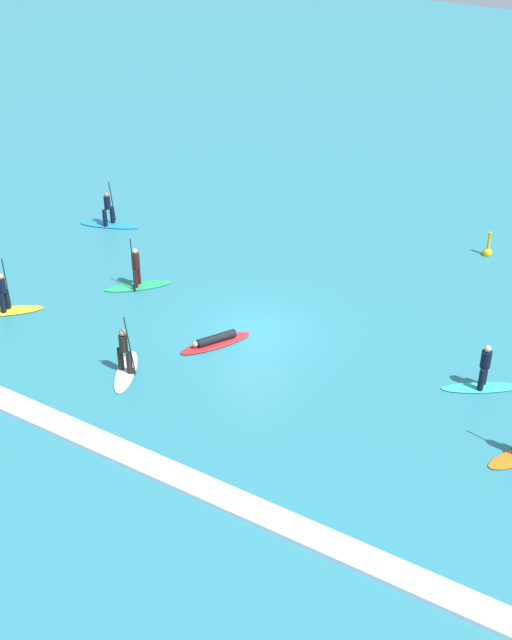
# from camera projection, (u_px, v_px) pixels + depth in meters

# --- Properties ---
(ground_plane) EXTENTS (120.00, 120.00, 0.00)m
(ground_plane) POSITION_uv_depth(u_px,v_px,m) (256.00, 331.00, 32.04)
(ground_plane) COLOR teal
(ground_plane) RESTS_ON ground
(surfer_on_yellow_board) EXTENTS (2.59, 2.43, 2.28)m
(surfer_on_yellow_board) POSITION_uv_depth(u_px,v_px,m) (5.00, 303.00, 33.03)
(surfer_on_yellow_board) COLOR yellow
(surfer_on_yellow_board) RESTS_ON ground_plane
(surfer_on_red_board) EXTENTS (1.99, 2.80, 0.41)m
(surfer_on_red_board) POSITION_uv_depth(u_px,v_px,m) (215.00, 341.00, 31.21)
(surfer_on_red_board) COLOR red
(surfer_on_red_board) RESTS_ON ground_plane
(surfer_on_green_board) EXTENTS (2.44, 2.49, 2.28)m
(surfer_on_green_board) POSITION_uv_depth(u_px,v_px,m) (137.00, 276.00, 34.67)
(surfer_on_green_board) COLOR #23B266
(surfer_on_green_board) RESTS_ON ground_plane
(surfer_on_white_board) EXTENTS (1.79, 2.58, 2.38)m
(surfer_on_white_board) POSITION_uv_depth(u_px,v_px,m) (125.00, 361.00, 29.51)
(surfer_on_white_board) COLOR white
(surfer_on_white_board) RESTS_ON ground_plane
(surfer_on_teal_board) EXTENTS (2.63, 2.08, 1.74)m
(surfer_on_teal_board) POSITION_uv_depth(u_px,v_px,m) (483.00, 376.00, 28.71)
(surfer_on_teal_board) COLOR #33C6CC
(surfer_on_teal_board) RESTS_ON ground_plane
(surfer_on_blue_board) EXTENTS (2.89, 1.62, 2.20)m
(surfer_on_blue_board) POSITION_uv_depth(u_px,v_px,m) (109.00, 218.00, 39.63)
(surfer_on_blue_board) COLOR #1E8CD1
(surfer_on_blue_board) RESTS_ON ground_plane
(marker_buoy) EXTENTS (0.43, 0.43, 1.20)m
(marker_buoy) POSITION_uv_depth(u_px,v_px,m) (487.00, 251.00, 37.24)
(marker_buoy) COLOR yellow
(marker_buoy) RESTS_ON ground_plane
(wave_crest) EXTENTS (25.35, 0.90, 0.18)m
(wave_crest) POSITION_uv_depth(u_px,v_px,m) (117.00, 451.00, 26.10)
(wave_crest) COLOR white
(wave_crest) RESTS_ON ground_plane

